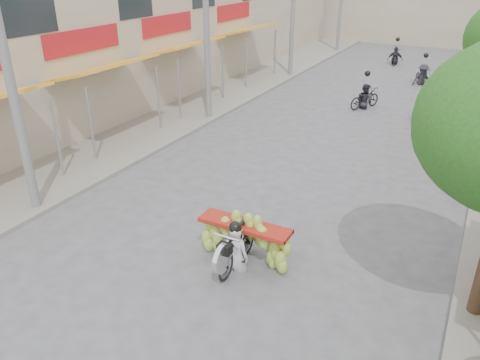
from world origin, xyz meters
name	(u,v)px	position (x,y,z in m)	size (l,w,h in m)	color
ground	(115,355)	(0.00, 0.00, 0.00)	(120.00, 120.00, 0.00)	#5B5B60
sidewalk_left	(213,96)	(-7.00, 15.00, 0.06)	(4.00, 60.00, 0.12)	gray
shophouse_row_left	(114,30)	(-11.98, 13.98, 3.00)	(9.77, 40.00, 6.00)	#B0A18B
utility_pole_near	(6,60)	(-5.40, 3.00, 4.03)	(0.60, 0.24, 8.00)	slate
utility_pole_mid	(206,20)	(-5.40, 12.00, 4.03)	(0.60, 0.24, 8.00)	slate
utility_pole_far	(293,2)	(-5.40, 21.00, 4.03)	(0.60, 0.24, 8.00)	slate
banana_motorbike	(240,238)	(0.66, 3.39, 0.67)	(2.20, 1.86, 1.99)	black
bg_motorbike_a	(365,92)	(0.02, 16.67, 0.74)	(1.32, 1.75, 1.95)	black
bg_motorbike_b	(424,69)	(1.67, 22.36, 0.87)	(1.24, 1.54, 1.95)	black
bg_motorbike_c	(396,52)	(-0.71, 27.17, 0.79)	(1.03, 1.70, 1.95)	black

